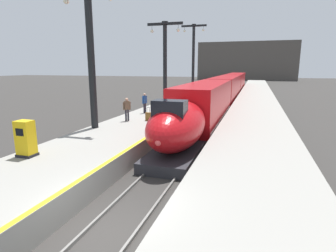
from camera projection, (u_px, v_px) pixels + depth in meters
ground_plane at (111, 233)px, 8.32m from camera, size 260.00×260.00×0.00m
platform_left at (184, 105)px, 32.48m from camera, size 4.80×110.00×1.05m
platform_right at (256, 108)px, 30.10m from camera, size 4.80×110.00×1.05m
platform_left_safety_stripe at (203, 101)px, 31.70m from camera, size 0.20×107.80×0.01m
rail_main_left at (215, 107)px, 34.17m from camera, size 0.08×110.00×0.12m
rail_main_right at (227, 107)px, 33.73m from camera, size 0.08×110.00×0.12m
highspeed_train_main at (225, 89)px, 37.57m from camera, size 2.92×56.43×3.60m
station_column_mid at (90, 43)px, 16.83m from camera, size 4.00×0.68×8.73m
station_column_far at (165, 54)px, 30.53m from camera, size 4.00×0.68×8.67m
station_column_distant at (193, 52)px, 43.94m from camera, size 4.00×0.68×10.39m
passenger_near_edge at (127, 108)px, 19.94m from camera, size 0.45×0.42×1.69m
passenger_mid_platform at (145, 101)px, 23.38m from camera, size 0.32×0.55×1.69m
passenger_far_waiting at (182, 97)px, 26.56m from camera, size 0.30×0.56×1.69m
rolling_suitcase at (148, 116)px, 20.22m from camera, size 0.40×0.22×0.98m
ticket_machine_yellow at (26, 140)px, 12.06m from camera, size 0.76×0.62×1.60m
terminus_back_wall at (246, 61)px, 101.96m from camera, size 36.00×2.00×14.00m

